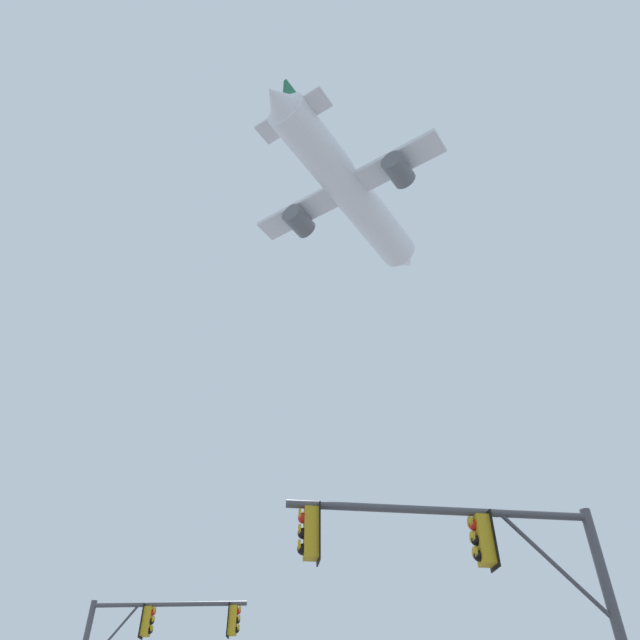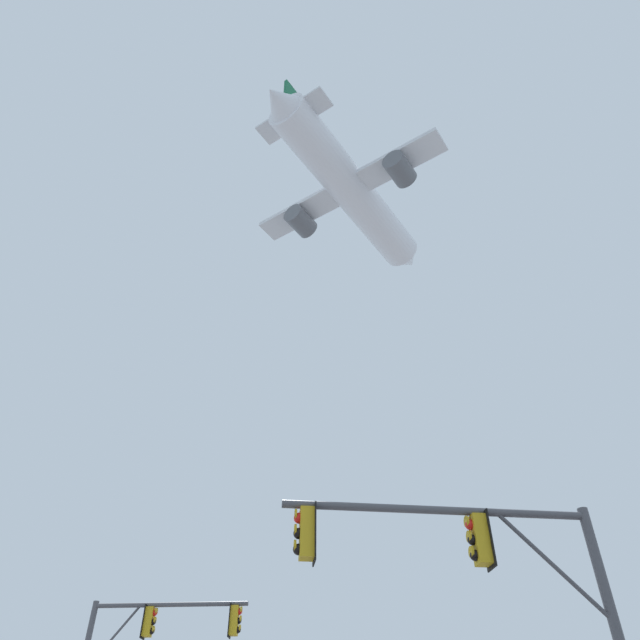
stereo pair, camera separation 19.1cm
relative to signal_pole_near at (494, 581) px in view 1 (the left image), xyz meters
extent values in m
cylinder|color=#4C4C51|center=(-0.83, 0.00, 1.24)|extent=(5.91, 0.16, 0.15)
cylinder|color=#4C4C51|center=(1.24, 0.00, 0.32)|extent=(1.83, 0.08, 1.91)
cube|color=gold|center=(-3.31, 0.01, 0.72)|extent=(0.26, 0.32, 0.90)
cylinder|color=gold|center=(-3.31, 0.01, 1.23)|extent=(0.05, 0.05, 0.12)
cube|color=black|center=(-3.17, 0.01, 0.72)|extent=(0.02, 0.46, 1.04)
sphere|color=red|center=(-3.46, 0.01, 0.99)|extent=(0.20, 0.20, 0.20)
cylinder|color=gold|center=(-3.52, 0.01, 1.05)|extent=(0.04, 0.21, 0.21)
sphere|color=black|center=(-3.46, 0.01, 0.71)|extent=(0.20, 0.20, 0.20)
cylinder|color=gold|center=(-3.52, 0.01, 0.77)|extent=(0.04, 0.21, 0.21)
sphere|color=black|center=(-3.46, 0.01, 0.43)|extent=(0.20, 0.20, 0.20)
cylinder|color=gold|center=(-3.52, 0.01, 0.49)|extent=(0.04, 0.21, 0.21)
cube|color=gold|center=(-0.06, 0.00, 0.72)|extent=(0.26, 0.32, 0.90)
cylinder|color=gold|center=(-0.06, 0.00, 1.23)|extent=(0.05, 0.05, 0.12)
cube|color=black|center=(0.08, 0.00, 0.72)|extent=(0.02, 0.46, 1.04)
sphere|color=red|center=(-0.21, 0.00, 0.99)|extent=(0.20, 0.20, 0.20)
cylinder|color=gold|center=(-0.27, 0.00, 1.05)|extent=(0.04, 0.21, 0.21)
sphere|color=black|center=(-0.21, 0.00, 0.71)|extent=(0.20, 0.20, 0.20)
cylinder|color=gold|center=(-0.27, 0.00, 0.77)|extent=(0.04, 0.21, 0.21)
sphere|color=black|center=(-0.21, 0.00, 0.43)|extent=(0.20, 0.20, 0.20)
cylinder|color=gold|center=(-0.27, 0.00, 0.49)|extent=(0.04, 0.21, 0.21)
cylinder|color=#4C4C51|center=(-6.90, 11.59, 1.91)|extent=(5.28, 1.11, 0.15)
cylinder|color=#4C4C51|center=(-8.74, 11.93, 0.87)|extent=(1.65, 0.38, 2.14)
cube|color=gold|center=(-4.70, 11.19, 1.39)|extent=(0.31, 0.36, 0.90)
cylinder|color=gold|center=(-4.70, 11.19, 1.90)|extent=(0.05, 0.05, 0.12)
cube|color=black|center=(-4.84, 11.21, 1.39)|extent=(0.11, 0.46, 1.04)
sphere|color=red|center=(-4.56, 11.16, 1.66)|extent=(0.20, 0.20, 0.20)
cylinder|color=gold|center=(-4.49, 11.15, 1.72)|extent=(0.08, 0.21, 0.21)
sphere|color=black|center=(-4.56, 11.16, 1.38)|extent=(0.20, 0.20, 0.20)
cylinder|color=gold|center=(-4.49, 11.15, 1.44)|extent=(0.08, 0.21, 0.21)
sphere|color=black|center=(-4.56, 11.16, 1.10)|extent=(0.20, 0.20, 0.20)
cylinder|color=gold|center=(-4.49, 11.15, 1.16)|extent=(0.08, 0.21, 0.21)
cube|color=gold|center=(-7.59, 11.72, 1.39)|extent=(0.31, 0.36, 0.90)
cylinder|color=gold|center=(-7.59, 11.72, 1.90)|extent=(0.05, 0.05, 0.12)
cube|color=black|center=(-7.72, 11.75, 1.39)|extent=(0.11, 0.46, 1.04)
sphere|color=red|center=(-7.44, 11.69, 1.66)|extent=(0.20, 0.20, 0.20)
cylinder|color=gold|center=(-7.38, 11.68, 1.72)|extent=(0.08, 0.21, 0.21)
sphere|color=black|center=(-7.44, 11.69, 1.38)|extent=(0.20, 0.20, 0.20)
cylinder|color=gold|center=(-7.38, 11.68, 1.44)|extent=(0.08, 0.21, 0.21)
sphere|color=black|center=(-7.44, 11.69, 1.10)|extent=(0.20, 0.20, 0.20)
cylinder|color=gold|center=(-7.38, 11.68, 1.16)|extent=(0.08, 0.21, 0.21)
cylinder|color=white|center=(1.22, 17.33, 32.11)|extent=(12.82, 14.15, 2.89)
cone|color=white|center=(7.13, 24.14, 32.11)|extent=(3.37, 3.29, 2.74)
cone|color=white|center=(-4.63, 10.59, 32.11)|extent=(3.03, 2.97, 2.45)
cube|color=silver|center=(0.92, 16.99, 31.68)|extent=(12.87, 11.55, 0.32)
cylinder|color=#595B60|center=(-2.32, 19.80, 30.82)|extent=(2.64, 2.70, 1.62)
cylinder|color=#595B60|center=(4.16, 14.17, 30.82)|extent=(2.64, 2.70, 1.62)
cube|color=#0C5933|center=(-3.39, 12.02, 33.74)|extent=(1.82, 2.05, 3.43)
cube|color=silver|center=(-3.51, 11.88, 32.39)|extent=(5.15, 4.77, 0.18)
camera|label=1|loc=(-4.48, -10.65, -2.78)|focal=32.79mm
camera|label=2|loc=(-4.29, -10.68, -2.78)|focal=32.79mm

